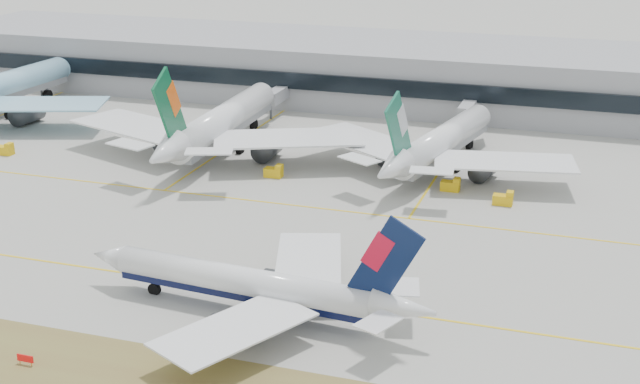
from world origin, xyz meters
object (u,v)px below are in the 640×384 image
(taxiing_airliner, at_px, (255,286))
(widebody_eva, at_px, (220,125))
(widebody_cathay, at_px, (439,144))
(terminal, at_px, (440,74))

(taxiing_airliner, relative_size, widebody_eva, 0.77)
(taxiing_airliner, relative_size, widebody_cathay, 0.89)
(taxiing_airliner, height_order, terminal, taxiing_airliner)
(widebody_cathay, bearing_deg, taxiing_airliner, -178.14)
(terminal, bearing_deg, widebody_eva, -120.54)
(widebody_cathay, xyz_separation_m, terminal, (-11.08, 56.77, 2.03))
(taxiing_airliner, bearing_deg, terminal, -85.32)
(widebody_eva, relative_size, terminal, 0.23)
(taxiing_airliner, xyz_separation_m, widebody_cathay, (11.10, 69.14, 1.36))
(widebody_cathay, bearing_deg, widebody_eva, 104.30)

